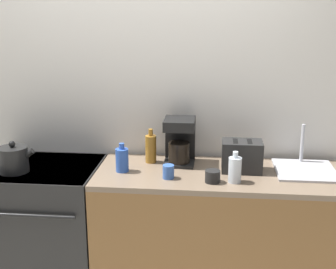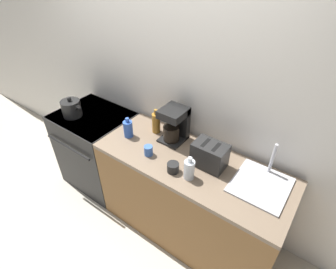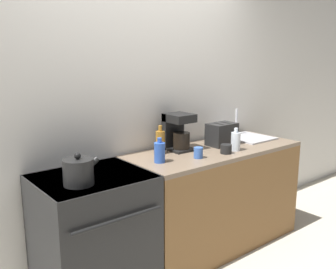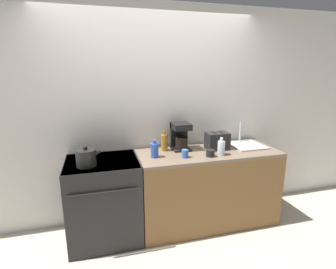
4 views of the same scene
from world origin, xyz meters
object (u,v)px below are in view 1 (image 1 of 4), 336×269
at_px(stove, 47,226).
at_px(kettle, 14,159).
at_px(toaster, 242,156).
at_px(coffee_maker, 180,140).
at_px(bottle_amber, 151,148).
at_px(cup_blue, 168,172).
at_px(bottle_blue, 122,160).
at_px(cup_black, 213,176).
at_px(bottle_clear, 235,169).

relative_size(stove, kettle, 3.75).
xyz_separation_m(kettle, toaster, (1.50, 0.17, 0.02)).
bearing_deg(coffee_maker, toaster, -16.64).
distance_m(toaster, coffee_maker, 0.45).
relative_size(bottle_amber, cup_blue, 2.72).
distance_m(stove, bottle_blue, 0.78).
distance_m(kettle, cup_black, 1.31).
height_order(stove, cup_black, cup_black).
distance_m(coffee_maker, bottle_blue, 0.43).
xyz_separation_m(bottle_amber, cup_blue, (0.15, -0.30, -0.06)).
xyz_separation_m(kettle, coffee_maker, (1.08, 0.30, 0.08)).
xyz_separation_m(bottle_amber, bottle_clear, (0.57, -0.33, -0.02)).
relative_size(stove, bottle_blue, 4.72).
height_order(bottle_amber, cup_black, bottle_amber).
xyz_separation_m(kettle, bottle_amber, (0.88, 0.28, 0.01)).
relative_size(bottle_blue, cup_black, 2.04).
height_order(coffee_maker, bottle_clear, coffee_maker).
height_order(stove, cup_blue, cup_blue).
height_order(coffee_maker, bottle_amber, coffee_maker).
distance_m(toaster, cup_black, 0.31).
distance_m(bottle_amber, bottle_blue, 0.26).
height_order(coffee_maker, cup_black, coffee_maker).
height_order(cup_blue, cup_black, cup_blue).
xyz_separation_m(kettle, cup_blue, (1.03, -0.02, -0.04)).
bearing_deg(coffee_maker, cup_blue, -98.53).
height_order(toaster, bottle_blue, toaster).
xyz_separation_m(toaster, cup_blue, (-0.47, -0.19, -0.06)).
height_order(coffee_maker, bottle_blue, coffee_maker).
height_order(bottle_amber, bottle_clear, bottle_amber).
relative_size(kettle, bottle_blue, 1.26).
distance_m(toaster, bottle_clear, 0.22).
height_order(bottle_blue, cup_black, bottle_blue).
xyz_separation_m(toaster, bottle_blue, (-0.79, -0.09, -0.02)).
bearing_deg(bottle_clear, coffee_maker, 137.36).
distance_m(bottle_amber, cup_black, 0.56).
bearing_deg(toaster, cup_blue, -158.12).
bearing_deg(cup_blue, stove, 171.48).
distance_m(stove, cup_blue, 1.02).
xyz_separation_m(bottle_blue, cup_black, (0.60, -0.14, -0.04)).
relative_size(coffee_maker, cup_blue, 3.62).
height_order(bottle_clear, cup_blue, bottle_clear).
height_order(toaster, cup_black, toaster).
bearing_deg(bottle_blue, cup_blue, -17.00).
bearing_deg(bottle_amber, cup_blue, -63.01).
bearing_deg(cup_black, toaster, 50.54).
relative_size(bottle_clear, cup_black, 2.10).
distance_m(bottle_blue, cup_blue, 0.33).
bearing_deg(coffee_maker, stove, -168.84).
bearing_deg(bottle_clear, cup_black, -173.32).
bearing_deg(cup_black, bottle_blue, 166.98).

